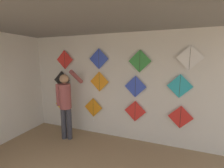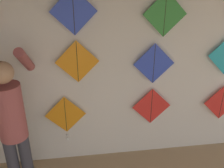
# 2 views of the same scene
# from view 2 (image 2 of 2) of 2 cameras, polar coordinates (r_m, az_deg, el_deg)

# --- Properties ---
(back_panel) EXTENTS (5.99, 0.06, 2.80)m
(back_panel) POSITION_cam_2_polar(r_m,az_deg,el_deg) (3.31, 0.23, 3.67)
(back_panel) COLOR silver
(back_panel) RESTS_ON ground
(shopkeeper) EXTENTS (0.46, 0.70, 1.88)m
(shopkeeper) POSITION_cam_2_polar(r_m,az_deg,el_deg) (3.01, -21.85, -7.91)
(shopkeeper) COLOR #383842
(shopkeeper) RESTS_ON ground
(kite_1) EXTENTS (0.55, 0.04, 0.69)m
(kite_1) POSITION_cam_2_polar(r_m,az_deg,el_deg) (3.50, -10.55, -7.30)
(kite_1) COLOR orange
(kite_2) EXTENTS (0.55, 0.01, 0.55)m
(kite_2) POSITION_cam_2_polar(r_m,az_deg,el_deg) (3.59, 9.00, -5.09)
(kite_2) COLOR red
(kite_3) EXTENTS (0.55, 0.01, 0.55)m
(kite_3) POSITION_cam_2_polar(r_m,az_deg,el_deg) (4.02, 23.80, -3.86)
(kite_3) COLOR red
(kite_5) EXTENTS (0.55, 0.01, 0.55)m
(kite_5) POSITION_cam_2_polar(r_m,az_deg,el_deg) (3.15, -7.95, 5.01)
(kite_5) COLOR orange
(kite_6) EXTENTS (0.55, 0.01, 0.55)m
(kite_6) POSITION_cam_2_polar(r_m,az_deg,el_deg) (3.32, 9.57, 4.58)
(kite_6) COLOR blue
(kite_9) EXTENTS (0.55, 0.01, 0.55)m
(kite_9) POSITION_cam_2_polar(r_m,az_deg,el_deg) (3.00, -8.80, 16.07)
(kite_9) COLOR blue
(kite_10) EXTENTS (0.55, 0.01, 0.55)m
(kite_10) POSITION_cam_2_polar(r_m,az_deg,el_deg) (3.19, 12.02, 15.33)
(kite_10) COLOR #338C38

